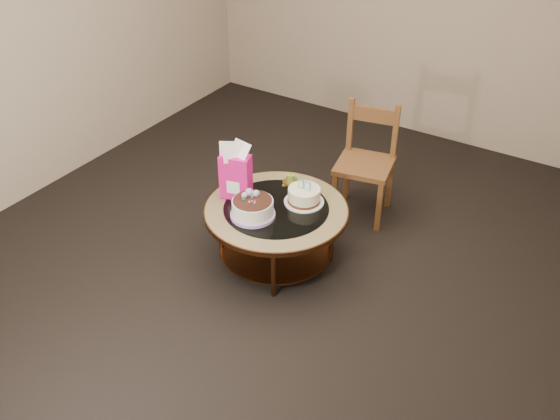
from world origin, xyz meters
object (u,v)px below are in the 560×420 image
Objects in this scene: cream_cake at (304,196)px; gift_bag at (236,171)px; coffee_table at (276,217)px; dining_chair at (366,162)px; decorated_cake at (253,209)px.

cream_cake is 0.51m from gift_bag.
gift_bag reaches higher than coffee_table.
dining_chair is (0.57, 0.94, -0.21)m from gift_bag.
gift_bag is at bearing -132.60° from dining_chair.
cream_cake reaches higher than coffee_table.
dining_chair is at bearing 74.63° from coffee_table.
dining_chair is at bearing 44.00° from gift_bag.
dining_chair is at bearing 80.35° from cream_cake.
cream_cake is (0.13, 0.16, 0.14)m from coffee_table.
cream_cake is (0.21, 0.33, -0.00)m from decorated_cake.
dining_chair is (0.25, 0.91, 0.08)m from coffee_table.
decorated_cake is 1.09× the size of cream_cake.
decorated_cake reaches higher than coffee_table.
gift_bag is at bearing -174.65° from coffee_table.
dining_chair reaches higher than cream_cake.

